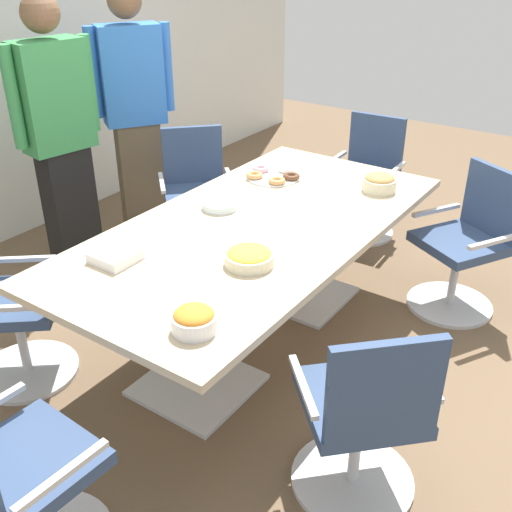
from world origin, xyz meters
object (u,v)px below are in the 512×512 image
object	(u,v)px
office_chair_1	(365,183)
office_chair_5	(364,421)
office_chair_0	(465,249)
snack_bowl_chips_orange	(194,320)
office_chair_3	(5,312)
office_chair_2	(197,200)
plate_stack	(220,205)
person_standing_1	(135,111)
conference_table	(256,244)
snack_bowl_cookies	(379,182)
person_standing_0	(60,136)
donut_platter	(273,175)
napkin_pile	(115,256)
snack_bowl_chips_yellow	(249,257)
office_chair_4	(15,486)

from	to	relation	value
office_chair_1	office_chair_5	distance (m)	2.63
office_chair_0	office_chair_1	size ratio (longest dim) A/B	1.00
office_chair_5	snack_bowl_chips_orange	bearing A→B (deg)	157.71
office_chair_1	office_chair_3	size ratio (longest dim) A/B	1.00
office_chair_2	office_chair_3	size ratio (longest dim) A/B	1.00
office_chair_2	plate_stack	size ratio (longest dim) A/B	4.45
person_standing_1	office_chair_2	bearing A→B (deg)	120.15
conference_table	office_chair_0	bearing A→B (deg)	-39.89
person_standing_1	snack_bowl_cookies	distance (m)	1.95
person_standing_0	plate_stack	distance (m)	1.30
snack_bowl_chips_orange	conference_table	bearing A→B (deg)	20.83
donut_platter	napkin_pile	distance (m)	1.36
snack_bowl_chips_yellow	plate_stack	world-z (taller)	snack_bowl_chips_yellow
snack_bowl_chips_orange	office_chair_4	bearing A→B (deg)	161.97
person_standing_1	napkin_pile	world-z (taller)	person_standing_1
person_standing_0	snack_bowl_cookies	bearing A→B (deg)	121.87
office_chair_0	snack_bowl_chips_yellow	xyz separation A→B (m)	(-1.43, 0.63, 0.39)
office_chair_0	snack_bowl_cookies	xyz separation A→B (m)	(-0.23, 0.52, 0.40)
person_standing_0	napkin_pile	distance (m)	1.46
conference_table	person_standing_0	bearing A→B (deg)	89.91
snack_bowl_chips_yellow	napkin_pile	xyz separation A→B (m)	(-0.34, 0.55, -0.02)
office_chair_1	office_chair_4	size ratio (longest dim) A/B	1.00
office_chair_2	plate_stack	distance (m)	1.03
snack_bowl_chips_orange	napkin_pile	xyz separation A→B (m)	(0.23, 0.68, -0.02)
office_chair_0	office_chair_4	size ratio (longest dim) A/B	1.00
donut_platter	napkin_pile	world-z (taller)	napkin_pile
snack_bowl_cookies	snack_bowl_chips_orange	size ratio (longest dim) A/B	1.10
snack_bowl_chips_yellow	plate_stack	xyz separation A→B (m)	(0.44, 0.52, -0.02)
conference_table	donut_platter	size ratio (longest dim) A/B	6.94
office_chair_0	plate_stack	bearing A→B (deg)	70.31
snack_bowl_cookies	person_standing_1	bearing A→B (deg)	92.95
office_chair_2	napkin_pile	xyz separation A→B (m)	(-1.41, -0.69, 0.37)
conference_table	office_chair_2	world-z (taller)	office_chair_2
office_chair_5	snack_bowl_chips_orange	world-z (taller)	office_chair_5
person_standing_1	snack_bowl_cookies	bearing A→B (deg)	125.72
office_chair_2	person_standing_0	distance (m)	1.05
person_standing_1	conference_table	bearing A→B (deg)	98.61
office_chair_3	office_chair_4	world-z (taller)	same
office_chair_5	office_chair_1	bearing A→B (deg)	70.45
conference_table	office_chair_5	size ratio (longest dim) A/B	2.64
office_chair_4	office_chair_3	bearing A→B (deg)	149.10
office_chair_4	snack_bowl_cookies	size ratio (longest dim) A/B	4.45
office_chair_4	donut_platter	xyz separation A→B (m)	(2.32, 0.42, 0.36)
plate_stack	office_chair_3	bearing A→B (deg)	150.96
office_chair_0	snack_bowl_cookies	world-z (taller)	office_chair_0
office_chair_4	napkin_pile	xyz separation A→B (m)	(0.96, 0.44, 0.37)
office_chair_3	napkin_pile	bearing A→B (deg)	77.99
office_chair_1	person_standing_0	distance (m)	2.29
person_standing_1	snack_bowl_chips_yellow	size ratio (longest dim) A/B	7.72
office_chair_0	office_chair_3	distance (m)	2.70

